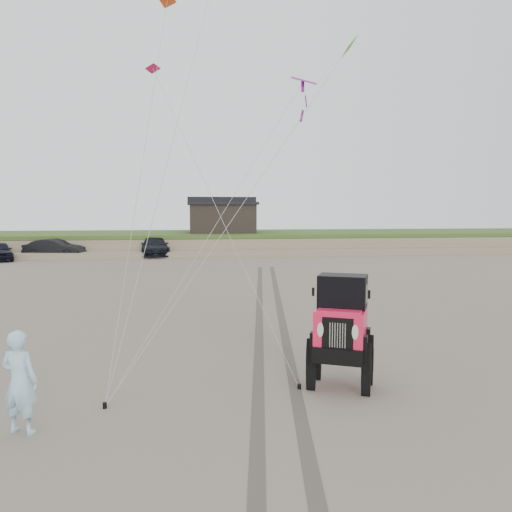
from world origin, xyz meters
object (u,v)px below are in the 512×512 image
object	(u,v)px
cabin	(222,217)
truck_c	(154,247)
truck_b	(55,249)
man	(20,382)
jeep	(341,344)

from	to	relation	value
cabin	truck_c	world-z (taller)	cabin
truck_b	man	xyz separation A→B (m)	(7.88, -32.66, 0.13)
truck_b	truck_c	world-z (taller)	truck_c
man	truck_c	bearing A→B (deg)	-71.30
cabin	man	xyz separation A→B (m)	(-5.83, -38.46, -2.33)
cabin	jeep	xyz separation A→B (m)	(0.25, -37.05, -2.26)
jeep	man	bearing A→B (deg)	-142.30
truck_c	jeep	xyz separation A→B (m)	(6.20, -32.13, 0.17)
cabin	jeep	distance (m)	37.12
truck_c	jeep	world-z (taller)	jeep
jeep	truck_b	bearing A→B (deg)	138.69
cabin	truck_c	distance (m)	8.09
truck_c	truck_b	bearing A→B (deg)	179.56
truck_b	man	world-z (taller)	man
truck_c	cabin	bearing A→B (deg)	32.57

